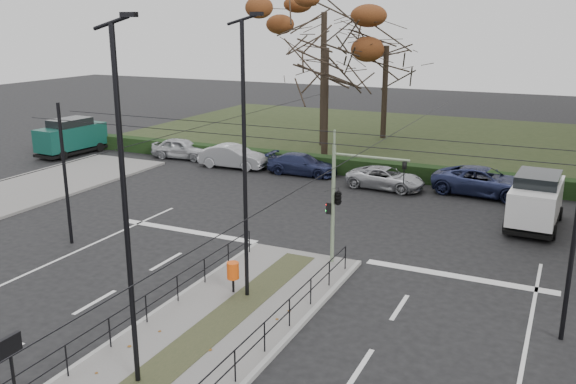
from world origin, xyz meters
name	(u,v)px	position (x,y,z in m)	size (l,w,h in m)	color
ground	(246,305)	(0.00, 0.00, 0.00)	(140.00, 140.00, 0.00)	black
median_island	(205,337)	(0.00, -2.50, 0.07)	(4.40, 15.00, 0.14)	slate
park	(369,135)	(-6.00, 32.00, 0.05)	(38.00, 26.00, 0.10)	#252F17
hedge	(305,162)	(-6.00, 18.60, 0.50)	(38.00, 1.00, 1.00)	black
median_railing	(202,310)	(0.00, -2.60, 0.98)	(4.14, 13.24, 0.92)	black
catenary	(267,194)	(0.00, 1.62, 3.42)	(20.00, 34.00, 6.00)	black
traffic_light	(340,195)	(1.59, 4.50, 2.83)	(3.14, 1.80, 4.62)	gray
litter_bin	(233,271)	(-0.73, 0.44, 0.91)	(0.42, 0.42, 1.08)	black
info_panel	(10,357)	(-1.51, -7.96, 1.95)	(0.13, 0.60, 2.31)	black
streetlamp_median_near	(126,209)	(-0.23, -5.29, 4.80)	(0.77, 0.16, 9.17)	black
streetlamp_median_far	(245,160)	(-0.16, 0.41, 4.85)	(0.77, 0.16, 9.25)	black
parked_car_first	(182,148)	(-15.03, 17.98, 0.71)	(1.68, 4.17, 1.42)	#AFB1B7
parked_car_second	(233,157)	(-10.39, 17.08, 0.74)	(1.57, 4.49, 1.48)	#AFB1B7
parked_car_third	(302,164)	(-5.64, 17.33, 0.64)	(1.79, 4.42, 1.28)	#20264B
parked_car_fourth	(386,178)	(-0.01, 16.30, 0.61)	(2.02, 4.38, 1.22)	#AFB1B7
white_van	(536,199)	(8.07, 12.78, 1.31)	(2.36, 4.86, 2.52)	white
green_van	(71,136)	(-22.80, 15.73, 1.34)	(2.37, 5.30, 2.58)	#0E3D34
rust_tree	(324,12)	(-7.85, 26.11, 9.79)	(8.56, 8.56, 12.76)	black
bare_tree_center	(386,53)	(-4.56, 31.00, 6.82)	(7.19, 7.19, 9.64)	black
bare_tree_near	(326,56)	(-5.72, 21.20, 6.97)	(5.70, 5.70, 9.86)	black
parked_car_fifth	(484,182)	(5.20, 17.25, 0.76)	(2.51, 5.45, 1.51)	#20264B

